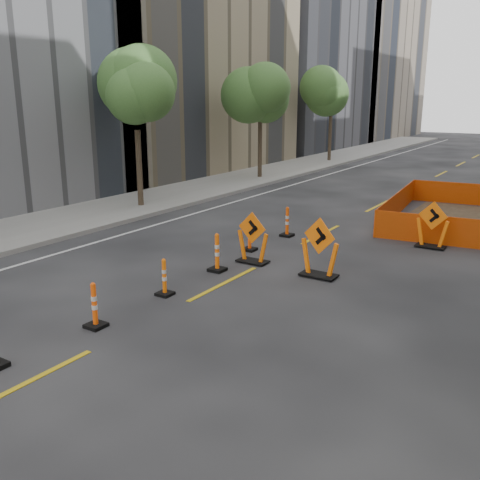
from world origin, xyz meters
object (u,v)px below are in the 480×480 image
Objects in this scene: channelizer_6 at (287,222)px; chevron_sign_center at (320,248)px; channelizer_4 at (217,252)px; channelizer_3 at (164,277)px; chevron_sign_left at (253,238)px; chevron_sign_right at (432,225)px; channelizer_2 at (94,305)px; channelizer_5 at (250,235)px.

channelizer_6 is 0.64× the size of chevron_sign_center.
channelizer_4 reaches higher than channelizer_6.
channelizer_3 is 0.86× the size of channelizer_4.
chevron_sign_left is 0.93× the size of chevron_sign_center.
chevron_sign_left is at bearing -127.20° from chevron_sign_right.
channelizer_2 is 6.61m from channelizer_5.
channelizer_4 is at bearing 89.98° from channelizer_3.
channelizer_2 is 10.87m from chevron_sign_right.
channelizer_3 is at bearing -114.65° from chevron_sign_right.
chevron_sign_center is at bearing -107.14° from chevron_sign_right.
chevron_sign_center reaches higher than channelizer_5.
channelizer_3 is at bearing -114.77° from chevron_sign_center.
chevron_sign_left is at bearing 70.20° from channelizer_4.
chevron_sign_left is (0.73, -1.03, 0.25)m from channelizer_5.
channelizer_4 is 2.77m from chevron_sign_center.
channelizer_4 is at bearing 90.07° from channelizer_2.
chevron_sign_left is 2.13m from chevron_sign_center.
channelizer_2 is 4.40m from channelizer_4.
channelizer_2 is at bearing -101.69° from chevron_sign_center.
chevron_sign_left is (0.42, 5.57, 0.26)m from channelizer_2.
chevron_sign_center reaches higher than channelizer_6.
channelizer_4 is 0.71× the size of chevron_sign_right.
channelizer_2 is 8.80m from channelizer_6.
channelizer_5 is 0.66× the size of chevron_sign_right.
channelizer_6 reaches higher than channelizer_3.
channelizer_3 is 4.41m from channelizer_5.
channelizer_4 is (-0.01, 4.40, 0.04)m from channelizer_2.
channelizer_6 is at bearing 86.12° from channelizer_5.
channelizer_6 is 3.29m from chevron_sign_left.
chevron_sign_center is at bearing 64.99° from channelizer_2.
channelizer_6 is at bearing 142.35° from chevron_sign_center.
chevron_sign_right is at bearing 51.28° from chevron_sign_left.
chevron_sign_right is at bearing 35.81° from channelizer_5.
channelizer_6 is 0.69× the size of chevron_sign_left.
channelizer_4 is 4.40m from channelizer_6.
channelizer_2 is 0.65× the size of chevron_sign_right.
chevron_sign_center reaches higher than channelizer_2.
chevron_sign_left is at bearing 85.72° from channelizer_2.
channelizer_3 is 0.90× the size of channelizer_6.
channelizer_2 reaches higher than channelizer_3.
channelizer_3 is 0.57× the size of chevron_sign_center.
chevron_sign_left reaches higher than channelizer_5.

